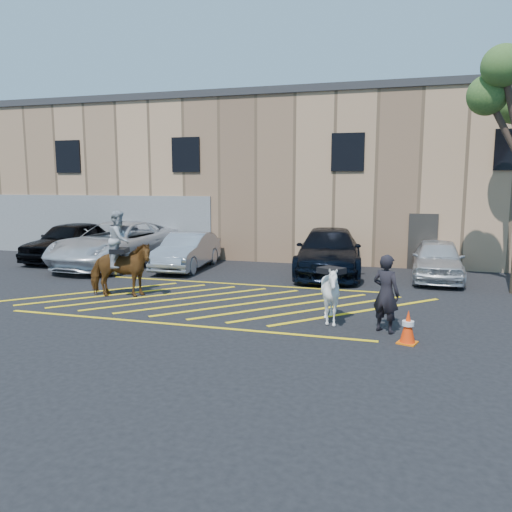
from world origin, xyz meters
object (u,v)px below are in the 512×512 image
(car_black_suv, at_px, (70,241))
(handler, at_px, (386,294))
(mounted_bay, at_px, (120,263))
(traffic_cone, at_px, (408,327))
(car_white_suv, at_px, (438,259))
(saddled_white, at_px, (331,294))
(car_blue_suv, at_px, (329,252))
(car_silver_sedan, at_px, (187,251))
(car_white_pickup, at_px, (117,244))

(car_black_suv, distance_m, handler, 15.47)
(mounted_bay, bearing_deg, traffic_cone, -14.90)
(car_white_suv, xyz_separation_m, saddled_white, (-2.88, -6.62, 0.03))
(car_blue_suv, height_order, handler, handler)
(car_white_suv, xyz_separation_m, mounted_bay, (-9.31, -5.48, 0.33))
(car_silver_sedan, xyz_separation_m, car_white_suv, (9.40, 0.40, 0.00))
(car_black_suv, relative_size, car_white_suv, 1.19)
(car_blue_suv, distance_m, saddled_white, 6.81)
(car_blue_suv, distance_m, handler, 7.43)
(car_blue_suv, xyz_separation_m, saddled_white, (0.97, -6.74, -0.08))
(car_silver_sedan, bearing_deg, handler, -43.04)
(saddled_white, bearing_deg, handler, -14.36)
(car_white_suv, height_order, handler, handler)
(car_silver_sedan, bearing_deg, car_black_suv, 170.58)
(car_blue_suv, xyz_separation_m, car_white_suv, (3.85, -0.12, -0.12))
(mounted_bay, height_order, traffic_cone, mounted_bay)
(car_white_suv, relative_size, traffic_cone, 5.75)
(car_silver_sedan, distance_m, saddled_white, 9.02)
(car_white_pickup, relative_size, saddled_white, 3.68)
(car_white_pickup, bearing_deg, handler, -25.52)
(car_silver_sedan, xyz_separation_m, saddled_white, (6.52, -6.23, 0.04))
(handler, bearing_deg, car_black_suv, 1.71)
(handler, relative_size, traffic_cone, 2.47)
(handler, bearing_deg, saddled_white, 15.15)
(handler, bearing_deg, traffic_cone, 154.24)
(car_white_pickup, distance_m, traffic_cone, 13.44)
(saddled_white, bearing_deg, mounted_bay, 169.92)
(handler, relative_size, mounted_bay, 0.70)
(saddled_white, relative_size, traffic_cone, 2.42)
(traffic_cone, bearing_deg, car_blue_suv, 109.52)
(car_white_suv, distance_m, handler, 7.13)
(car_black_suv, height_order, car_blue_suv, car_black_suv)
(traffic_cone, bearing_deg, car_white_pickup, 147.72)
(mounted_bay, relative_size, saddled_white, 1.47)
(car_silver_sedan, distance_m, handler, 10.20)
(car_silver_sedan, xyz_separation_m, car_blue_suv, (5.55, 0.51, 0.12))
(car_white_pickup, height_order, car_blue_suv, car_white_pickup)
(mounted_bay, bearing_deg, car_white_pickup, 122.16)
(car_white_pickup, relative_size, car_blue_suv, 1.13)
(car_black_suv, xyz_separation_m, saddled_white, (12.39, -6.88, -0.10))
(car_black_suv, bearing_deg, car_white_suv, -1.14)
(car_black_suv, height_order, handler, handler)
(car_black_suv, xyz_separation_m, car_blue_suv, (11.42, -0.14, -0.02))
(car_silver_sedan, distance_m, car_blue_suv, 5.57)
(car_silver_sedan, height_order, car_blue_suv, car_blue_suv)
(saddled_white, bearing_deg, car_white_pickup, 147.36)
(saddled_white, xyz_separation_m, traffic_cone, (1.79, -1.04, -0.38))
(car_black_suv, bearing_deg, mounted_bay, -44.09)
(car_black_suv, xyz_separation_m, car_white_suv, (15.27, -0.26, -0.14))
(handler, xyz_separation_m, traffic_cone, (0.49, -0.71, -0.54))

